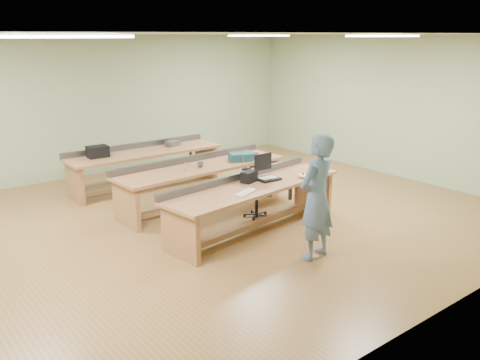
# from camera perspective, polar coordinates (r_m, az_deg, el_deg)

# --- Properties ---
(floor) EXTENTS (10.00, 10.00, 0.00)m
(floor) POSITION_cam_1_polar(r_m,az_deg,el_deg) (8.45, -4.46, -4.75)
(floor) COLOR brown
(floor) RESTS_ON ground
(ceiling) EXTENTS (10.00, 10.00, 0.00)m
(ceiling) POSITION_cam_1_polar(r_m,az_deg,el_deg) (7.90, -4.94, 16.04)
(ceiling) COLOR silver
(ceiling) RESTS_ON wall_back
(wall_back) EXTENTS (10.00, 0.04, 3.00)m
(wall_back) POSITION_cam_1_polar(r_m,az_deg,el_deg) (11.55, -15.84, 8.00)
(wall_back) COLOR #8FA37B
(wall_back) RESTS_ON floor
(wall_front) EXTENTS (10.00, 0.04, 3.00)m
(wall_front) POSITION_cam_1_polar(r_m,az_deg,el_deg) (5.28, 20.11, -1.36)
(wall_front) COLOR #8FA37B
(wall_front) RESTS_ON floor
(wall_right) EXTENTS (0.04, 8.00, 3.00)m
(wall_right) POSITION_cam_1_polar(r_m,az_deg,el_deg) (11.54, 16.68, 7.93)
(wall_right) COLOR #8FA37B
(wall_right) RESTS_ON floor
(fluor_panels) EXTENTS (6.20, 3.50, 0.03)m
(fluor_panels) POSITION_cam_1_polar(r_m,az_deg,el_deg) (7.90, -4.93, 15.82)
(fluor_panels) COLOR white
(fluor_panels) RESTS_ON ceiling
(workbench_front) EXTENTS (3.29, 1.26, 0.86)m
(workbench_front) POSITION_cam_1_polar(r_m,az_deg,el_deg) (7.94, 1.50, -1.76)
(workbench_front) COLOR #B4774C
(workbench_front) RESTS_ON floor
(workbench_mid) EXTENTS (3.28, 1.02, 0.86)m
(workbench_mid) POSITION_cam_1_polar(r_m,az_deg,el_deg) (9.10, -4.45, 0.51)
(workbench_mid) COLOR #B4774C
(workbench_mid) RESTS_ON floor
(workbench_back) EXTENTS (3.13, 0.84, 0.86)m
(workbench_back) POSITION_cam_1_polar(r_m,az_deg,el_deg) (10.37, -10.68, 2.20)
(workbench_back) COLOR #B4774C
(workbench_back) RESTS_ON floor
(person) EXTENTS (0.70, 0.52, 1.74)m
(person) POSITION_cam_1_polar(r_m,az_deg,el_deg) (6.94, 8.58, -1.94)
(person) COLOR slate
(person) RESTS_ON floor
(laptop_base) EXTENTS (0.35, 0.29, 0.04)m
(laptop_base) POSITION_cam_1_polar(r_m,az_deg,el_deg) (8.13, 3.17, 0.14)
(laptop_base) COLOR black
(laptop_base) RESTS_ON workbench_front
(laptop_screen) EXTENTS (0.35, 0.03, 0.27)m
(laptop_screen) POSITION_cam_1_polar(r_m,az_deg,el_deg) (8.16, 2.59, 2.06)
(laptop_screen) COLOR black
(laptop_screen) RESTS_ON laptop_base
(keyboard) EXTENTS (0.44, 0.28, 0.02)m
(keyboard) POSITION_cam_1_polar(r_m,az_deg,el_deg) (7.43, 0.66, -1.43)
(keyboard) COLOR beige
(keyboard) RESTS_ON workbench_front
(trackball_mouse) EXTENTS (0.15, 0.17, 0.07)m
(trackball_mouse) POSITION_cam_1_polar(r_m,az_deg,el_deg) (8.29, 7.06, 0.49)
(trackball_mouse) COLOR white
(trackball_mouse) RESTS_ON workbench_front
(camera_bag) EXTENTS (0.29, 0.23, 0.18)m
(camera_bag) POSITION_cam_1_polar(r_m,az_deg,el_deg) (7.98, 1.03, 0.37)
(camera_bag) COLOR black
(camera_bag) RESTS_ON workbench_front
(task_chair) EXTENTS (0.55, 0.55, 0.82)m
(task_chair) POSITION_cam_1_polar(r_m,az_deg,el_deg) (8.61, 1.76, -2.17)
(task_chair) COLOR black
(task_chair) RESTS_ON floor
(parts_bin_teal) EXTENTS (0.49, 0.43, 0.14)m
(parts_bin_teal) POSITION_cam_1_polar(r_m,az_deg,el_deg) (9.37, 0.08, 2.63)
(parts_bin_teal) COLOR #153E45
(parts_bin_teal) RESTS_ON workbench_mid
(parts_bin_grey) EXTENTS (0.49, 0.36, 0.12)m
(parts_bin_grey) POSITION_cam_1_polar(r_m,az_deg,el_deg) (9.46, 0.54, 2.70)
(parts_bin_grey) COLOR #37373A
(parts_bin_grey) RESTS_ON workbench_mid
(mug) EXTENTS (0.13, 0.13, 0.09)m
(mug) POSITION_cam_1_polar(r_m,az_deg,el_deg) (8.93, -4.48, 1.73)
(mug) COLOR #37373A
(mug) RESTS_ON workbench_mid
(drinks_can) EXTENTS (0.08, 0.08, 0.13)m
(drinks_can) POSITION_cam_1_polar(r_m,az_deg,el_deg) (8.73, -6.02, 1.49)
(drinks_can) COLOR silver
(drinks_can) RESTS_ON workbench_mid
(storage_box_back) EXTENTS (0.40, 0.29, 0.22)m
(storage_box_back) POSITION_cam_1_polar(r_m,az_deg,el_deg) (9.98, -15.70, 3.08)
(storage_box_back) COLOR black
(storage_box_back) RESTS_ON workbench_back
(tray_back) EXTENTS (0.31, 0.25, 0.11)m
(tray_back) POSITION_cam_1_polar(r_m,az_deg,el_deg) (10.70, -7.57, 4.09)
(tray_back) COLOR #37373A
(tray_back) RESTS_ON workbench_back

